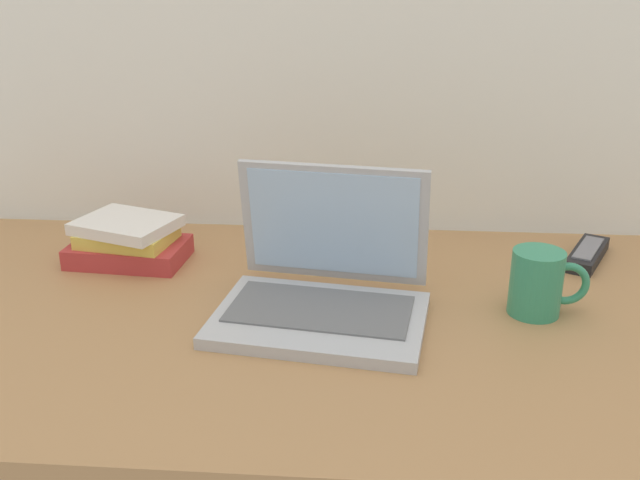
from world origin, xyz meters
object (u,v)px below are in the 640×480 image
book_stack (128,241)px  coffee_mug (539,282)px  laptop (323,285)px  remote_control_near (587,254)px

book_stack → coffee_mug: bearing=-12.6°
laptop → coffee_mug: (0.33, 0.02, 0.01)m
coffee_mug → laptop: bearing=-176.3°
laptop → coffee_mug: size_ratio=2.83×
coffee_mug → book_stack: (-0.69, 0.15, -0.01)m
coffee_mug → remote_control_near: coffee_mug is taller
laptop → remote_control_near: size_ratio=2.06×
book_stack → laptop: bearing=-25.8°
coffee_mug → book_stack: coffee_mug is taller
coffee_mug → remote_control_near: size_ratio=0.73×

